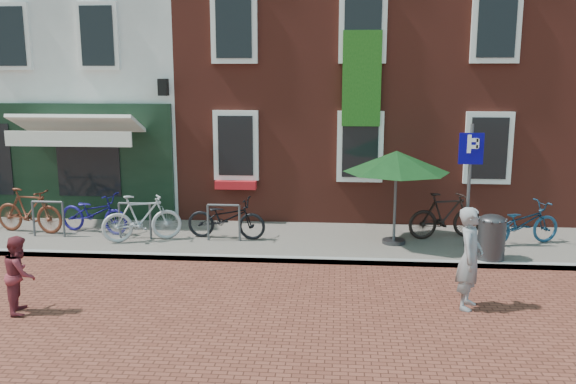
# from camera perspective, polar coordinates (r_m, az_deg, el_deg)

# --- Properties ---
(ground) EXTENTS (80.00, 80.00, 0.00)m
(ground) POSITION_cam_1_polar(r_m,az_deg,el_deg) (12.52, -9.32, -6.40)
(ground) COLOR brown
(sidewalk) EXTENTS (24.00, 3.00, 0.10)m
(sidewalk) POSITION_cam_1_polar(r_m,az_deg,el_deg) (13.72, -3.73, -4.48)
(sidewalk) COLOR slate
(sidewalk) RESTS_ON ground
(building_stucco) EXTENTS (8.00, 8.00, 9.00)m
(building_stucco) POSITION_cam_1_polar(r_m,az_deg,el_deg) (20.22, -18.95, 12.74)
(building_stucco) COLOR silver
(building_stucco) RESTS_ON ground
(building_brick_mid) EXTENTS (6.00, 8.00, 10.00)m
(building_brick_mid) POSITION_cam_1_polar(r_m,az_deg,el_deg) (18.63, 1.82, 15.04)
(building_brick_mid) COLOR maroon
(building_brick_mid) RESTS_ON ground
(building_brick_right) EXTENTS (6.00, 8.00, 10.00)m
(building_brick_right) POSITION_cam_1_polar(r_m,az_deg,el_deg) (19.26, 20.54, 14.23)
(building_brick_right) COLOR maroon
(building_brick_right) RESTS_ON ground
(litter_bin) EXTENTS (0.53, 0.53, 0.97)m
(litter_bin) POSITION_cam_1_polar(r_m,az_deg,el_deg) (12.64, 18.61, -3.83)
(litter_bin) COLOR #38373A
(litter_bin) RESTS_ON sidewalk
(parking_sign) EXTENTS (0.50, 0.07, 2.61)m
(parking_sign) POSITION_cam_1_polar(r_m,az_deg,el_deg) (13.18, 16.74, 2.23)
(parking_sign) COLOR #4C4C4F
(parking_sign) RESTS_ON sidewalk
(parasol) EXTENTS (2.26, 2.26, 2.12)m
(parasol) POSITION_cam_1_polar(r_m,az_deg,el_deg) (13.04, 10.17, 3.21)
(parasol) COLOR #4C4C4F
(parasol) RESTS_ON sidewalk
(woman) EXTENTS (0.59, 0.71, 1.66)m
(woman) POSITION_cam_1_polar(r_m,az_deg,el_deg) (10.17, 16.72, -5.98)
(woman) COLOR gray
(woman) RESTS_ON ground
(boy) EXTENTS (0.65, 0.73, 1.24)m
(boy) POSITION_cam_1_polar(r_m,az_deg,el_deg) (10.55, -23.90, -7.07)
(boy) COLOR maroon
(boy) RESTS_ON ground
(bicycle_1) EXTENTS (1.78, 0.76, 1.04)m
(bicycle_1) POSITION_cam_1_polar(r_m,az_deg,el_deg) (15.21, -23.17, -1.61)
(bicycle_1) COLOR #582617
(bicycle_1) RESTS_ON sidewalk
(bicycle_2) EXTENTS (1.87, 1.04, 0.93)m
(bicycle_2) POSITION_cam_1_polar(r_m,az_deg,el_deg) (14.68, -17.78, -1.88)
(bicycle_2) COLOR navy
(bicycle_2) RESTS_ON sidewalk
(bicycle_3) EXTENTS (1.78, 1.09, 1.04)m
(bicycle_3) POSITION_cam_1_polar(r_m,az_deg,el_deg) (13.64, -13.57, -2.40)
(bicycle_3) COLOR #A6A6A9
(bicycle_3) RESTS_ON sidewalk
(bicycle_4) EXTENTS (1.83, 0.78, 0.93)m
(bicycle_4) POSITION_cam_1_polar(r_m,az_deg,el_deg) (13.56, -5.82, -2.44)
(bicycle_4) COLOR black
(bicycle_4) RESTS_ON sidewalk
(bicycle_5) EXTENTS (1.79, 0.94, 1.04)m
(bicycle_5) POSITION_cam_1_polar(r_m,az_deg,el_deg) (13.94, 14.57, -2.15)
(bicycle_5) COLOR black
(bicycle_5) RESTS_ON sidewalk
(bicycle_6) EXTENTS (1.88, 1.17, 0.93)m
(bicycle_6) POSITION_cam_1_polar(r_m,az_deg,el_deg) (13.98, 21.12, -2.74)
(bicycle_6) COLOR navy
(bicycle_6) RESTS_ON sidewalk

